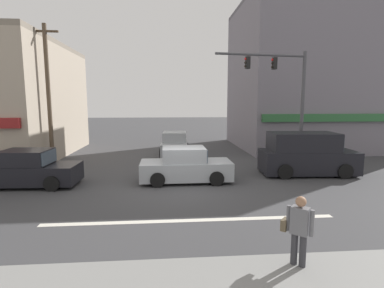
{
  "coord_description": "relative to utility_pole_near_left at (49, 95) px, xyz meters",
  "views": [
    {
      "loc": [
        -0.68,
        -12.23,
        3.59
      ],
      "look_at": [
        0.5,
        2.0,
        1.6
      ],
      "focal_mm": 28.0,
      "sensor_mm": 36.0,
      "label": 1
    }
  ],
  "objects": [
    {
      "name": "utility_pole_near_left",
      "position": [
        0.0,
        0.0,
        0.0
      ],
      "size": [
        1.4,
        0.22,
        7.69
      ],
      "color": "brown",
      "rests_on": "ground"
    },
    {
      "name": "ground_plane",
      "position": [
        7.05,
        -4.69,
        -3.99
      ],
      "size": [
        120.0,
        120.0,
        0.0
      ],
      "primitive_type": "plane",
      "color": "#3D3D3F"
    },
    {
      "name": "building_right_corner",
      "position": [
        17.92,
        6.62,
        1.6
      ],
      "size": [
        11.66,
        9.87,
        11.2
      ],
      "color": "slate",
      "rests_on": "ground"
    },
    {
      "name": "lane_marking_stripe",
      "position": [
        7.05,
        -8.19,
        -3.99
      ],
      "size": [
        9.0,
        0.24,
        0.01
      ],
      "primitive_type": "cube",
      "color": "silver",
      "rests_on": "ground"
    },
    {
      "name": "sedan_crossing_center",
      "position": [
        7.17,
        -3.61,
        -3.28
      ],
      "size": [
        4.11,
        1.91,
        1.58
      ],
      "color": "#999EA3",
      "rests_on": "ground"
    },
    {
      "name": "utility_pole_far_right",
      "position": [
        15.96,
        1.92,
        -0.2
      ],
      "size": [
        1.4,
        0.22,
        7.29
      ],
      "color": "brown",
      "rests_on": "ground"
    },
    {
      "name": "sedan_parked_curbside",
      "position": [
        0.4,
        -3.78,
        -3.28
      ],
      "size": [
        4.16,
        2.0,
        1.58
      ],
      "color": "black",
      "rests_on": "ground"
    },
    {
      "name": "pedestrian_foreground_with_bag",
      "position": [
        9.08,
        -11.16,
        -3.04
      ],
      "size": [
        0.58,
        0.59,
        1.67
      ],
      "color": "#333338",
      "rests_on": "ground"
    },
    {
      "name": "van_approaching_near",
      "position": [
        13.25,
        -2.76,
        -2.99
      ],
      "size": [
        4.7,
        2.25,
        2.11
      ],
      "color": "black",
      "rests_on": "ground"
    },
    {
      "name": "sedan_crossing_leftbound",
      "position": [
        6.86,
        3.53,
        -3.28
      ],
      "size": [
        2.07,
        4.19,
        1.58
      ],
      "color": "#999EA3",
      "rests_on": "ground"
    },
    {
      "name": "traffic_light_mast",
      "position": [
        12.53,
        -1.65,
        0.18
      ],
      "size": [
        4.86,
        0.71,
        6.2
      ],
      "color": "#47474C",
      "rests_on": "ground"
    }
  ]
}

